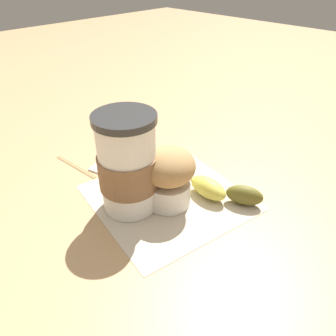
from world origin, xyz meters
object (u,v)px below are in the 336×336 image
object	(u,v)px
banana	(210,185)
sugar_packet	(104,168)
coffee_cup	(128,165)
muffin	(168,175)

from	to	relation	value
banana	sugar_packet	distance (m)	0.20
coffee_cup	banana	distance (m)	0.14
muffin	sugar_packet	bearing A→B (deg)	96.05
banana	sugar_packet	bearing A→B (deg)	113.81
sugar_packet	banana	bearing A→B (deg)	-66.19
sugar_packet	coffee_cup	bearing A→B (deg)	-105.03
muffin	sugar_packet	xyz separation A→B (m)	(-0.02, 0.15, -0.05)
banana	sugar_packet	xyz separation A→B (m)	(-0.08, 0.18, -0.01)
muffin	banana	bearing A→B (deg)	-26.80
muffin	sugar_packet	distance (m)	0.16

